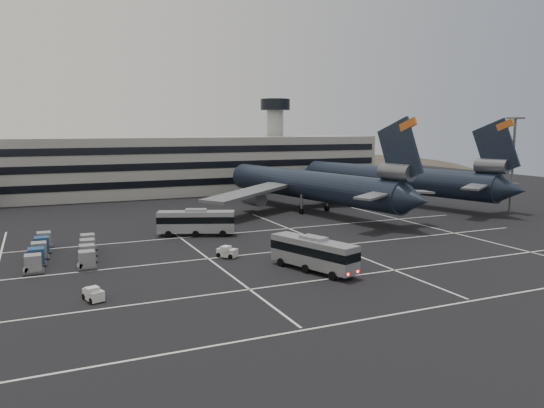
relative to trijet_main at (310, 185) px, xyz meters
The scene contains 12 objects.
ground 40.20m from the trijet_main, 126.02° to the right, with size 260.00×260.00×0.00m, color black.
lane_markings 39.07m from the trijet_main, 125.52° to the right, with size 90.00×55.62×0.01m.
terminal 47.04m from the trijet_main, 124.14° to the left, with size 125.00×26.00×24.00m.
hills 138.96m from the trijet_main, 92.26° to the left, with size 352.00×180.00×44.00m.
lightpole_right 39.17m from the trijet_main, 26.50° to the right, with size 2.40×2.40×18.28m.
trijet_main is the anchor object (origin of this frame).
trijet_far 22.84m from the trijet_main, ahead, with size 24.22×56.75×18.08m.
bus_near 43.73m from the trijet_main, 117.51° to the right, with size 6.29×11.71×4.05m.
bus_far 30.16m from the trijet_main, 153.10° to the right, with size 11.82×6.76×4.11m.
tug_a 59.51m from the trijet_main, 138.23° to the right, with size 2.02×2.61×1.48m.
tug_b 39.56m from the trijet_main, 133.33° to the right, with size 2.66×2.82×1.57m.
uld_cluster 50.93m from the trijet_main, 155.97° to the right, with size 9.15×16.99×2.12m.
Camera 1 is at (-25.16, -58.49, 16.31)m, focal length 35.00 mm.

